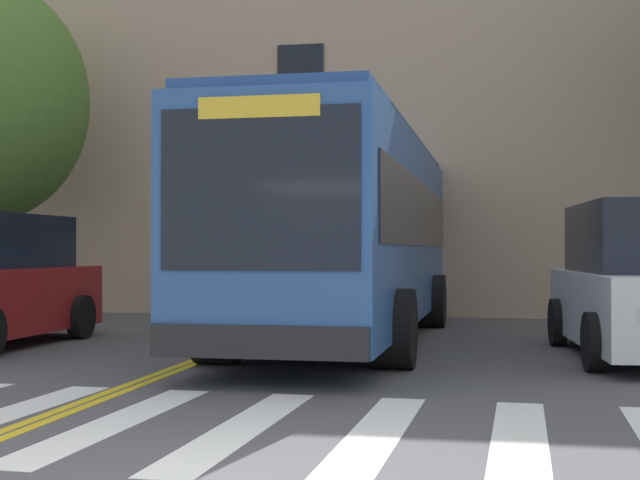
# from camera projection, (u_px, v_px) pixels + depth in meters

# --- Properties ---
(crosswalk) EXTENTS (12.34, 4.00, 0.01)m
(crosswalk) POSITION_uv_depth(u_px,v_px,m) (242.00, 427.00, 7.73)
(crosswalk) COLOR white
(crosswalk) RESTS_ON ground
(lane_line_yellow_inner) EXTENTS (0.12, 36.00, 0.01)m
(lane_line_yellow_inner) POSITION_uv_depth(u_px,v_px,m) (322.00, 312.00, 21.85)
(lane_line_yellow_inner) COLOR gold
(lane_line_yellow_inner) RESTS_ON ground
(lane_line_yellow_outer) EXTENTS (0.12, 36.00, 0.01)m
(lane_line_yellow_outer) POSITION_uv_depth(u_px,v_px,m) (328.00, 313.00, 21.82)
(lane_line_yellow_outer) COLOR gold
(lane_line_yellow_outer) RESTS_ON ground
(city_bus) EXTENTS (3.01, 11.84, 3.50)m
(city_bus) POSITION_uv_depth(u_px,v_px,m) (349.00, 230.00, 15.36)
(city_bus) COLOR #2D5699
(city_bus) RESTS_ON ground
(car_black_behind_bus) EXTENTS (2.29, 4.35, 1.80)m
(car_black_behind_bus) POSITION_uv_depth(u_px,v_px,m) (359.00, 276.00, 24.64)
(car_black_behind_bus) COLOR black
(car_black_behind_bus) RESTS_ON ground
(building_facade) EXTENTS (37.46, 8.60, 10.74)m
(building_facade) POSITION_uv_depth(u_px,v_px,m) (513.00, 109.00, 24.19)
(building_facade) COLOR tan
(building_facade) RESTS_ON ground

